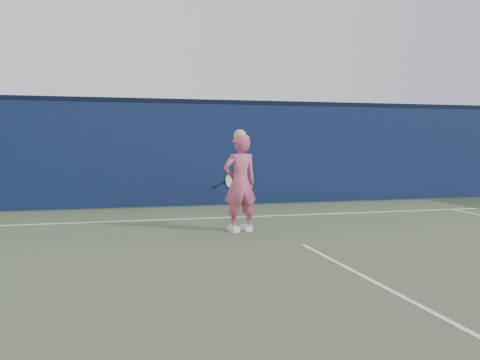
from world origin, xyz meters
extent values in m
plane|color=#2D3B24|center=(0.00, 0.00, 0.00)|extent=(80.00, 80.00, 0.00)
cube|color=#4E5D3A|center=(0.00, -2.00, 0.00)|extent=(11.00, 16.00, 0.01)
cube|color=#0C1837|center=(0.00, 6.50, 1.25)|extent=(24.00, 0.40, 2.50)
cube|color=black|center=(0.00, 6.50, 2.55)|extent=(24.00, 0.42, 0.10)
imported|color=#CC4F75|center=(-0.61, 2.40, 0.84)|extent=(0.68, 0.51, 1.68)
sphere|color=tan|center=(-0.61, 2.40, 1.65)|extent=(0.22, 0.22, 0.22)
cube|color=white|center=(-0.49, 2.42, 0.05)|extent=(0.17, 0.30, 0.10)
cube|color=white|center=(-0.72, 2.38, 0.05)|extent=(0.17, 0.30, 0.10)
torus|color=black|center=(-0.69, 2.89, 0.84)|extent=(0.23, 0.25, 0.29)
torus|color=#D1D213|center=(-0.69, 2.89, 0.84)|extent=(0.18, 0.20, 0.24)
cylinder|color=beige|center=(-0.69, 2.89, 0.84)|extent=(0.18, 0.19, 0.24)
cylinder|color=black|center=(-0.88, 2.79, 0.78)|extent=(0.23, 0.18, 0.10)
cylinder|color=black|center=(-0.99, 2.73, 0.75)|extent=(0.11, 0.10, 0.06)
cube|color=white|center=(0.00, 4.00, 0.01)|extent=(11.00, 0.08, 0.01)
cube|color=white|center=(0.00, -2.00, 0.01)|extent=(0.06, 6.00, 0.01)
camera|label=1|loc=(-2.74, -6.02, 1.50)|focal=38.00mm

